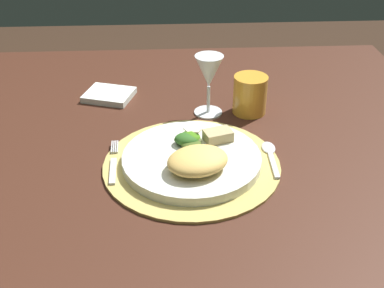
# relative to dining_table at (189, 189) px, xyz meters

# --- Properties ---
(dining_table) EXTENTS (1.23, 1.07, 0.72)m
(dining_table) POSITION_rel_dining_table_xyz_m (0.00, 0.00, 0.00)
(dining_table) COLOR #402116
(dining_table) RESTS_ON ground
(placemat) EXTENTS (0.35, 0.35, 0.01)m
(placemat) POSITION_rel_dining_table_xyz_m (0.00, -0.11, 0.15)
(placemat) COLOR tan
(placemat) RESTS_ON dining_table
(dinner_plate) EXTENTS (0.28, 0.28, 0.02)m
(dinner_plate) POSITION_rel_dining_table_xyz_m (0.00, -0.11, 0.16)
(dinner_plate) COLOR silver
(dinner_plate) RESTS_ON placemat
(pasta_serving) EXTENTS (0.15, 0.13, 0.04)m
(pasta_serving) POSITION_rel_dining_table_xyz_m (0.01, -0.16, 0.19)
(pasta_serving) COLOR #ECBB5F
(pasta_serving) RESTS_ON dinner_plate
(salad_greens) EXTENTS (0.07, 0.09, 0.03)m
(salad_greens) POSITION_rel_dining_table_xyz_m (-0.00, -0.07, 0.18)
(salad_greens) COLOR #445A1F
(salad_greens) RESTS_ON dinner_plate
(bread_piece) EXTENTS (0.07, 0.05, 0.02)m
(bread_piece) POSITION_rel_dining_table_xyz_m (0.06, -0.06, 0.18)
(bread_piece) COLOR tan
(bread_piece) RESTS_ON dinner_plate
(fork) EXTENTS (0.02, 0.15, 0.00)m
(fork) POSITION_rel_dining_table_xyz_m (-0.16, -0.11, 0.15)
(fork) COLOR silver
(fork) RESTS_ON placemat
(spoon) EXTENTS (0.03, 0.13, 0.01)m
(spoon) POSITION_rel_dining_table_xyz_m (0.16, -0.09, 0.15)
(spoon) COLOR silver
(spoon) RESTS_ON placemat
(napkin) EXTENTS (0.14, 0.13, 0.02)m
(napkin) POSITION_rel_dining_table_xyz_m (-0.19, 0.20, 0.15)
(napkin) COLOR white
(napkin) RESTS_ON dining_table
(wine_glass) EXTENTS (0.07, 0.07, 0.15)m
(wine_glass) POSITION_rel_dining_table_xyz_m (0.05, 0.11, 0.25)
(wine_glass) COLOR silver
(wine_glass) RESTS_ON dining_table
(amber_tumbler) EXTENTS (0.08, 0.08, 0.09)m
(amber_tumbler) POSITION_rel_dining_table_xyz_m (0.15, 0.11, 0.19)
(amber_tumbler) COLOR gold
(amber_tumbler) RESTS_ON dining_table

